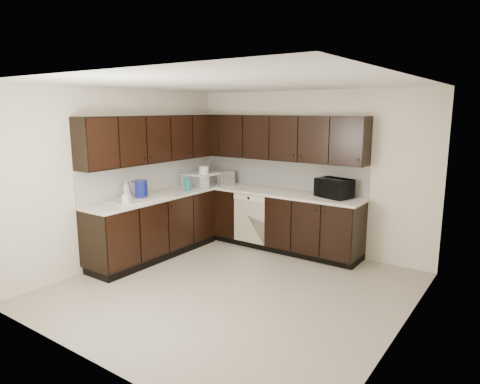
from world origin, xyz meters
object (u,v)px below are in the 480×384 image
object	(u,v)px
sink	(138,204)
toaster_oven	(222,177)
microwave	(334,188)
storage_bin	(200,180)
blue_pitcher	(141,189)

from	to	relation	value
sink	toaster_oven	world-z (taller)	sink
microwave	toaster_oven	bearing A→B (deg)	-163.02
sink	toaster_oven	size ratio (longest dim) A/B	2.13
sink	storage_bin	bearing A→B (deg)	89.66
storage_bin	blue_pitcher	world-z (taller)	blue_pitcher
storage_bin	toaster_oven	bearing A→B (deg)	59.64
microwave	blue_pitcher	xyz separation A→B (m)	(-2.24, -1.68, -0.00)
toaster_oven	blue_pitcher	distance (m)	1.64
microwave	blue_pitcher	bearing A→B (deg)	-127.56
toaster_oven	blue_pitcher	world-z (taller)	blue_pitcher
blue_pitcher	toaster_oven	bearing A→B (deg)	67.00
toaster_oven	storage_bin	bearing A→B (deg)	-102.50
sink	storage_bin	xyz separation A→B (m)	(0.01, 1.36, 0.16)
microwave	blue_pitcher	size ratio (longest dim) A/B	1.85
sink	storage_bin	size ratio (longest dim) A/B	1.58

